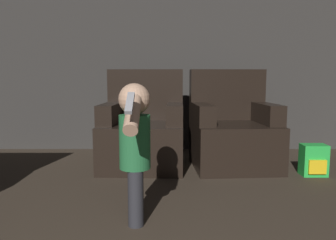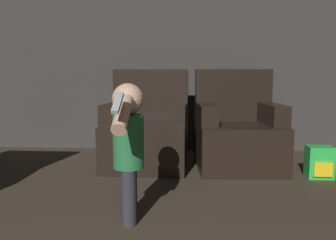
% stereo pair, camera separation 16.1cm
% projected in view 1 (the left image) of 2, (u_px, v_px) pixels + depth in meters
% --- Properties ---
extents(wall_back, '(8.40, 0.05, 2.60)m').
position_uv_depth(wall_back, '(173.00, 47.00, 4.12)').
color(wall_back, '#33302D').
rests_on(wall_back, ground_plane).
extents(armchair_left, '(0.85, 0.83, 1.01)m').
position_uv_depth(armchair_left, '(143.00, 133.00, 3.41)').
color(armchair_left, black).
rests_on(armchair_left, ground_plane).
extents(armchair_right, '(0.87, 0.86, 1.01)m').
position_uv_depth(armchair_right, '(232.00, 133.00, 3.41)').
color(armchair_right, black).
rests_on(armchair_right, ground_plane).
extents(person_toddler, '(0.19, 0.60, 0.88)m').
position_uv_depth(person_toddler, '(135.00, 142.00, 2.01)').
color(person_toddler, '#28282D').
rests_on(person_toddler, ground_plane).
extents(toy_backpack, '(0.23, 0.18, 0.30)m').
position_uv_depth(toy_backpack, '(314.00, 160.00, 3.07)').
color(toy_backpack, green).
rests_on(toy_backpack, ground_plane).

